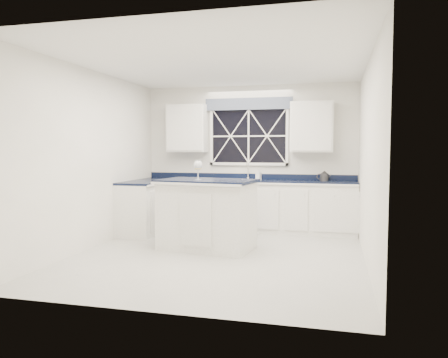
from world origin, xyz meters
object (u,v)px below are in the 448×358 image
(dishwasher, at_px, (189,206))
(wine_glass, at_px, (198,166))
(island, at_px, (207,214))
(soap_bottle, at_px, (259,174))
(kettle, at_px, (324,176))
(faucet, at_px, (248,171))

(dishwasher, relative_size, wine_glass, 2.75)
(island, distance_m, soap_bottle, 1.91)
(island, bearing_deg, kettle, 53.53)
(faucet, bearing_deg, kettle, -2.76)
(island, distance_m, kettle, 2.46)
(faucet, distance_m, kettle, 1.41)
(island, xyz_separation_m, kettle, (1.68, 1.73, 0.50))
(faucet, relative_size, wine_glass, 1.01)
(kettle, bearing_deg, island, -133.79)
(soap_bottle, bearing_deg, wine_glass, -107.73)
(island, height_order, kettle, kettle)
(kettle, xyz_separation_m, wine_glass, (-1.79, -1.81, 0.23))
(wine_glass, bearing_deg, island, 35.57)
(faucet, distance_m, soap_bottle, 0.22)
(dishwasher, height_order, island, island)
(kettle, relative_size, wine_glass, 0.87)
(island, xyz_separation_m, wine_glass, (-0.11, -0.08, 0.73))
(island, distance_m, wine_glass, 0.74)
(dishwasher, xyz_separation_m, island, (0.82, -1.60, 0.12))
(kettle, xyz_separation_m, soap_bottle, (-1.20, 0.05, 0.01))
(dishwasher, xyz_separation_m, wine_glass, (0.71, -1.68, 0.85))
(dishwasher, distance_m, island, 1.80)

